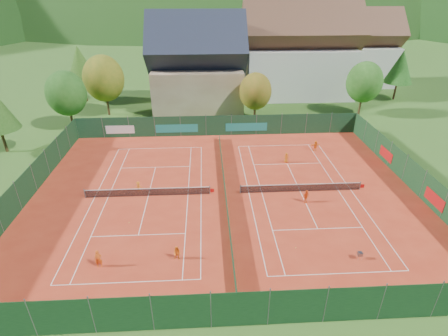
% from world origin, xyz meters
% --- Properties ---
extents(ground, '(600.00, 600.00, 0.00)m').
position_xyz_m(ground, '(0.00, 0.00, -0.02)').
color(ground, '#2C561B').
rests_on(ground, ground).
extents(clay_pad, '(40.00, 32.00, 0.01)m').
position_xyz_m(clay_pad, '(0.00, 0.00, 0.01)').
color(clay_pad, '#B03019').
rests_on(clay_pad, ground).
extents(court_markings_left, '(11.03, 23.83, 0.00)m').
position_xyz_m(court_markings_left, '(-8.00, 0.00, 0.01)').
color(court_markings_left, white).
rests_on(court_markings_left, ground).
extents(court_markings_right, '(11.03, 23.83, 0.00)m').
position_xyz_m(court_markings_right, '(8.00, 0.00, 0.01)').
color(court_markings_right, white).
rests_on(court_markings_right, ground).
extents(tennis_net_left, '(13.30, 0.10, 1.02)m').
position_xyz_m(tennis_net_left, '(-7.85, 0.00, 0.51)').
color(tennis_net_left, '#59595B').
rests_on(tennis_net_left, ground).
extents(tennis_net_right, '(13.30, 0.10, 1.02)m').
position_xyz_m(tennis_net_right, '(8.15, 0.00, 0.51)').
color(tennis_net_right, '#59595B').
rests_on(tennis_net_right, ground).
extents(court_divider, '(0.03, 28.80, 1.00)m').
position_xyz_m(court_divider, '(0.00, 0.00, 0.50)').
color(court_divider, '#12341C').
rests_on(court_divider, ground).
extents(fence_north, '(40.00, 0.10, 3.00)m').
position_xyz_m(fence_north, '(-0.46, 15.99, 1.47)').
color(fence_north, '#153C22').
rests_on(fence_north, ground).
extents(fence_south, '(40.00, 0.04, 3.00)m').
position_xyz_m(fence_south, '(0.00, -16.00, 1.50)').
color(fence_south, '#14371A').
rests_on(fence_south, ground).
extents(fence_west, '(0.04, 32.00, 3.00)m').
position_xyz_m(fence_west, '(-20.00, 0.00, 1.50)').
color(fence_west, '#123319').
rests_on(fence_west, ground).
extents(fence_east, '(0.09, 32.00, 3.00)m').
position_xyz_m(fence_east, '(20.00, 0.05, 1.48)').
color(fence_east, '#14391B').
rests_on(fence_east, ground).
extents(chalet, '(16.20, 12.00, 16.00)m').
position_xyz_m(chalet, '(-3.00, 30.00, 6.62)').
color(chalet, '#C5AD8B').
rests_on(chalet, ground).
extents(hotel_block_a, '(21.60, 11.00, 17.25)m').
position_xyz_m(hotel_block_a, '(16.00, 36.00, 7.38)').
color(hotel_block_a, silver).
rests_on(hotel_block_a, ground).
extents(hotel_block_b, '(17.28, 10.00, 15.50)m').
position_xyz_m(hotel_block_b, '(30.00, 44.00, 6.62)').
color(hotel_block_b, silver).
rests_on(hotel_block_b, ground).
extents(tree_west_front, '(5.72, 5.72, 8.69)m').
position_xyz_m(tree_west_front, '(-22.00, 20.00, 5.39)').
color(tree_west_front, '#422E17').
rests_on(tree_west_front, ground).
extents(tree_west_mid, '(6.44, 6.44, 9.78)m').
position_xyz_m(tree_west_mid, '(-18.00, 26.00, 6.07)').
color(tree_west_mid, '#49321A').
rests_on(tree_west_mid, ground).
extents(tree_west_back, '(5.60, 5.60, 10.00)m').
position_xyz_m(tree_west_back, '(-24.00, 34.00, 6.74)').
color(tree_west_back, '#432E18').
rests_on(tree_west_back, ground).
extents(tree_center, '(5.01, 5.01, 7.60)m').
position_xyz_m(tree_center, '(6.00, 22.00, 4.72)').
color(tree_center, '#412B17').
rests_on(tree_center, ground).
extents(tree_east_front, '(5.72, 5.72, 8.69)m').
position_xyz_m(tree_east_front, '(24.00, 24.00, 5.39)').
color(tree_east_front, '#4C361B').
rests_on(tree_east_front, ground).
extents(tree_east_mid, '(5.04, 5.04, 9.00)m').
position_xyz_m(tree_east_mid, '(34.00, 32.00, 6.06)').
color(tree_east_mid, '#4C2B1B').
rests_on(tree_east_mid, ground).
extents(tree_east_back, '(7.15, 7.15, 10.86)m').
position_xyz_m(tree_east_back, '(26.00, 40.00, 6.74)').
color(tree_east_back, '#492E1A').
rests_on(tree_east_back, ground).
extents(mountain_backdrop, '(820.00, 530.00, 242.00)m').
position_xyz_m(mountain_backdrop, '(28.54, 233.48, -39.64)').
color(mountain_backdrop, black).
rests_on(mountain_backdrop, ground).
extents(ball_hopper, '(0.34, 0.34, 0.80)m').
position_xyz_m(ball_hopper, '(10.14, -10.42, 0.56)').
color(ball_hopper, slate).
rests_on(ball_hopper, ground).
extents(loose_ball_0, '(0.07, 0.07, 0.07)m').
position_xyz_m(loose_ball_0, '(-9.15, -4.54, 0.03)').
color(loose_ball_0, '#CCD833').
rests_on(loose_ball_0, ground).
extents(loose_ball_1, '(0.07, 0.07, 0.07)m').
position_xyz_m(loose_ball_1, '(5.41, -8.82, 0.03)').
color(loose_ball_1, '#CCD833').
rests_on(loose_ball_1, ground).
extents(loose_ball_2, '(0.07, 0.07, 0.07)m').
position_xyz_m(loose_ball_2, '(-0.05, 5.58, 0.03)').
color(loose_ball_2, '#CCD833').
rests_on(loose_ball_2, ground).
extents(loose_ball_3, '(0.07, 0.07, 0.07)m').
position_xyz_m(loose_ball_3, '(-2.39, 5.54, 0.03)').
color(loose_ball_3, '#CCD833').
rests_on(loose_ball_3, ground).
extents(player_left_near, '(0.62, 0.46, 1.56)m').
position_xyz_m(player_left_near, '(-10.36, -10.12, 0.78)').
color(player_left_near, '#DF5413').
rests_on(player_left_near, ground).
extents(player_left_mid, '(0.76, 0.67, 1.29)m').
position_xyz_m(player_left_mid, '(-4.37, -9.65, 0.65)').
color(player_left_mid, orange).
rests_on(player_left_mid, ground).
extents(player_left_far, '(0.79, 0.48, 1.19)m').
position_xyz_m(player_left_far, '(-9.10, 0.98, 0.59)').
color(player_left_far, orange).
rests_on(player_left_far, ground).
extents(player_right_near, '(0.90, 0.72, 1.43)m').
position_xyz_m(player_right_near, '(7.99, -2.07, 0.71)').
color(player_right_near, '#E54E14').
rests_on(player_right_near, ground).
extents(player_right_far_a, '(0.67, 0.47, 1.28)m').
position_xyz_m(player_right_far_a, '(7.92, 6.84, 0.64)').
color(player_right_far_a, '#CC5E12').
rests_on(player_right_far_a, ground).
extents(player_right_far_b, '(1.29, 0.45, 1.38)m').
position_xyz_m(player_right_far_b, '(12.49, 10.07, 0.69)').
color(player_right_far_b, orange).
rests_on(player_right_far_b, ground).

